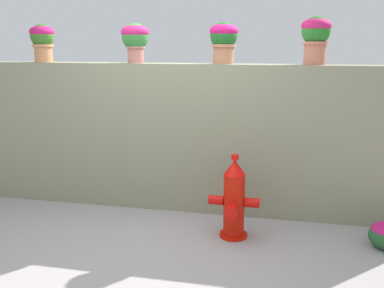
% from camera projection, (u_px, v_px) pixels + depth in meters
% --- Properties ---
extents(ground_plane, '(24.00, 24.00, 0.00)m').
position_uv_depth(ground_plane, '(149.00, 248.00, 4.20)').
color(ground_plane, '#999293').
extents(stone_wall, '(5.84, 0.31, 1.69)m').
position_uv_depth(stone_wall, '(176.00, 138.00, 5.07)').
color(stone_wall, gray).
rests_on(stone_wall, ground).
extents(potted_plant_1, '(0.28, 0.28, 0.43)m').
position_uv_depth(potted_plant_1, '(42.00, 39.00, 5.11)').
color(potted_plant_1, '#BA7A4E').
rests_on(potted_plant_1, stone_wall).
extents(potted_plant_2, '(0.31, 0.31, 0.44)m').
position_uv_depth(potted_plant_2, '(135.00, 38.00, 4.90)').
color(potted_plant_2, '#B46860').
rests_on(potted_plant_2, stone_wall).
extents(potted_plant_3, '(0.31, 0.31, 0.44)m').
position_uv_depth(potted_plant_3, '(224.00, 39.00, 4.71)').
color(potted_plant_3, '#B17351').
rests_on(potted_plant_3, stone_wall).
extents(potted_plant_4, '(0.31, 0.31, 0.49)m').
position_uv_depth(potted_plant_4, '(316.00, 35.00, 4.53)').
color(potted_plant_4, '#B96952').
rests_on(potted_plant_4, stone_wall).
extents(fire_hydrant, '(0.51, 0.41, 0.85)m').
position_uv_depth(fire_hydrant, '(234.00, 201.00, 4.36)').
color(fire_hydrant, red).
rests_on(fire_hydrant, ground).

